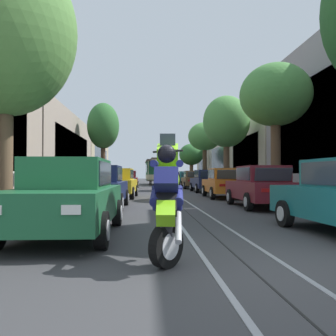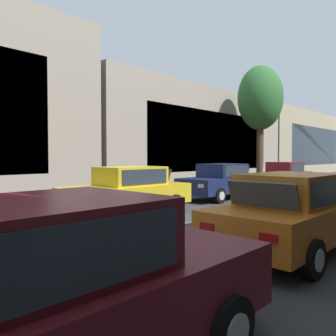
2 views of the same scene
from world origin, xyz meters
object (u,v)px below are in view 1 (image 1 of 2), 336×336
at_px(parked_car_green_near_left, 68,197).
at_px(street_tree_kerb_right_second, 275,96).
at_px(parked_car_teal_sixth_right, 186,179).
at_px(street_tree_kerb_left_second, 103,127).
at_px(pedestrian_crossing_far, 254,178).
at_px(pedestrian_on_right_pavement, 21,184).
at_px(parked_car_navy_second_left, 99,187).
at_px(cable_car_trolley, 156,171).
at_px(parked_car_orange_mid_right, 224,183).
at_px(pedestrian_on_left_pavement, 9,183).
at_px(parked_car_orange_far_right, 180,178).
at_px(street_tree_kerb_right_far, 191,155).
at_px(street_tree_kerb_right_fourth, 205,137).
at_px(parked_car_navy_fourth_left, 122,181).
at_px(street_tree_kerb_right_mid, 226,122).
at_px(parked_car_maroon_fifth_left, 127,180).
at_px(motorcycle_with_rider, 167,193).
at_px(parked_car_navy_fourth_right, 206,181).
at_px(street_tree_kerb_left_near, 6,33).
at_px(parked_car_brown_fifth_right, 193,180).
at_px(parked_car_yellow_mid_left, 118,183).
at_px(parked_car_maroon_second_right, 261,186).

height_order(parked_car_green_near_left, street_tree_kerb_right_second, street_tree_kerb_right_second).
xyz_separation_m(parked_car_teal_sixth_right, street_tree_kerb_left_second, (-8.27, -4.07, 4.92)).
bearing_deg(pedestrian_crossing_far, pedestrian_on_right_pavement, -140.44).
distance_m(parked_car_navy_second_left, cable_car_trolley, 30.90).
height_order(parked_car_orange_mid_right, pedestrian_on_left_pavement, pedestrian_on_left_pavement).
height_order(parked_car_orange_far_right, street_tree_kerb_right_far, street_tree_kerb_right_far).
bearing_deg(parked_car_orange_mid_right, street_tree_kerb_right_fourth, 83.09).
height_order(parked_car_navy_fourth_left, street_tree_kerb_right_mid, street_tree_kerb_right_mid).
bearing_deg(parked_car_maroon_fifth_left, street_tree_kerb_right_fourth, 40.65).
bearing_deg(motorcycle_with_rider, street_tree_kerb_right_mid, 74.35).
relative_size(street_tree_kerb_right_second, street_tree_kerb_right_mid, 0.92).
relative_size(parked_car_teal_sixth_right, street_tree_kerb_right_fourth, 0.62).
bearing_deg(parked_car_navy_fourth_right, pedestrian_on_right_pavement, -130.68).
bearing_deg(street_tree_kerb_left_second, street_tree_kerb_right_mid, -26.56).
bearing_deg(pedestrian_on_left_pavement, motorcycle_with_rider, -57.35).
bearing_deg(pedestrian_on_left_pavement, street_tree_kerb_right_second, 16.50).
bearing_deg(street_tree_kerb_right_mid, parked_car_orange_far_right, 98.51).
bearing_deg(motorcycle_with_rider, street_tree_kerb_left_near, 130.98).
bearing_deg(parked_car_maroon_fifth_left, cable_car_trolley, 76.82).
xyz_separation_m(parked_car_maroon_fifth_left, cable_car_trolley, (2.96, 12.65, 0.86)).
bearing_deg(motorcycle_with_rider, street_tree_kerb_right_far, 81.77).
relative_size(motorcycle_with_rider, pedestrian_on_left_pavement, 1.18).
xyz_separation_m(parked_car_brown_fifth_right, pedestrian_crossing_far, (3.45, -6.39, 0.18)).
relative_size(pedestrian_on_left_pavement, pedestrian_on_right_pavement, 1.02).
bearing_deg(parked_car_brown_fifth_right, parked_car_orange_far_right, 90.18).
bearing_deg(parked_car_brown_fifth_right, parked_car_yellow_mid_left, -116.10).
relative_size(pedestrian_on_right_pavement, pedestrian_crossing_far, 0.91).
bearing_deg(parked_car_teal_sixth_right, parked_car_orange_far_right, 91.16).
bearing_deg(pedestrian_on_right_pavement, street_tree_kerb_right_far, 71.34).
bearing_deg(parked_car_maroon_fifth_left, parked_car_navy_fourth_right, -47.00).
bearing_deg(parked_car_maroon_fifth_left, parked_car_orange_far_right, 62.28).
bearing_deg(street_tree_kerb_left_second, pedestrian_on_right_pavement, -92.87).
relative_size(parked_car_brown_fifth_right, street_tree_kerb_right_fourth, 0.62).
height_order(parked_car_navy_second_left, parked_car_teal_sixth_right, same).
height_order(parked_car_maroon_second_right, street_tree_kerb_right_mid, street_tree_kerb_right_mid).
bearing_deg(street_tree_kerb_right_fourth, cable_car_trolley, 133.18).
relative_size(parked_car_yellow_mid_left, parked_car_navy_fourth_left, 1.01).
distance_m(parked_car_maroon_fifth_left, parked_car_orange_mid_right, 13.93).
relative_size(parked_car_brown_fifth_right, parked_car_orange_far_right, 1.00).
relative_size(parked_car_yellow_mid_left, parked_car_orange_far_right, 1.00).
distance_m(parked_car_yellow_mid_left, parked_car_navy_fourth_right, 8.21).
relative_size(street_tree_kerb_left_second, street_tree_kerb_right_far, 1.44).
bearing_deg(parked_car_orange_mid_right, parked_car_maroon_fifth_left, 114.73).
xyz_separation_m(parked_car_maroon_second_right, pedestrian_on_right_pavement, (-9.24, 0.90, 0.09)).
bearing_deg(parked_car_maroon_second_right, motorcycle_with_rider, -117.59).
height_order(parked_car_navy_fourth_left, cable_car_trolley, cable_car_trolley).
distance_m(parked_car_maroon_fifth_left, street_tree_kerb_right_fourth, 11.78).
relative_size(pedestrian_on_left_pavement, pedestrian_crossing_far, 0.93).
relative_size(street_tree_kerb_left_near, street_tree_kerb_right_fourth, 1.07).
height_order(parked_car_yellow_mid_left, street_tree_kerb_right_far, street_tree_kerb_right_far).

